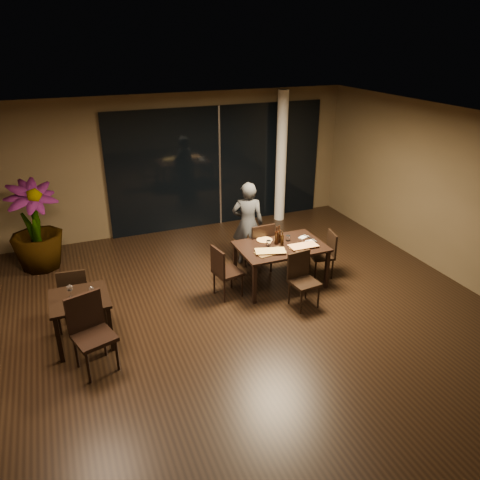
% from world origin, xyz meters
% --- Properties ---
extents(ground, '(8.00, 8.00, 0.00)m').
position_xyz_m(ground, '(0.00, 0.00, 0.00)').
color(ground, black).
rests_on(ground, ground).
extents(wall_back, '(8.00, 0.10, 3.00)m').
position_xyz_m(wall_back, '(0.00, 4.05, 1.50)').
color(wall_back, '#463A25').
rests_on(wall_back, ground).
extents(wall_front, '(8.00, 0.10, 3.00)m').
position_xyz_m(wall_front, '(0.00, -4.05, 1.50)').
color(wall_front, '#463A25').
rests_on(wall_front, ground).
extents(wall_right, '(0.10, 8.00, 3.00)m').
position_xyz_m(wall_right, '(4.05, 0.00, 1.50)').
color(wall_right, '#463A25').
rests_on(wall_right, ground).
extents(ceiling, '(8.00, 8.00, 0.04)m').
position_xyz_m(ceiling, '(0.00, 0.00, 3.02)').
color(ceiling, silver).
rests_on(ceiling, wall_back).
extents(window_panel, '(5.00, 0.06, 2.70)m').
position_xyz_m(window_panel, '(1.00, 3.96, 1.35)').
color(window_panel, black).
rests_on(window_panel, ground).
extents(column, '(0.24, 0.24, 3.00)m').
position_xyz_m(column, '(2.40, 3.65, 1.50)').
color(column, silver).
rests_on(column, ground).
extents(main_table, '(1.50, 1.00, 0.75)m').
position_xyz_m(main_table, '(1.00, 0.80, 0.68)').
color(main_table, black).
rests_on(main_table, ground).
extents(side_table, '(0.80, 0.80, 0.75)m').
position_xyz_m(side_table, '(-2.40, 0.30, 0.62)').
color(side_table, black).
rests_on(side_table, ground).
extents(chair_main_far, '(0.47, 0.47, 0.98)m').
position_xyz_m(chair_main_far, '(0.86, 1.35, 0.55)').
color(chair_main_far, black).
rests_on(chair_main_far, ground).
extents(chair_main_near, '(0.46, 0.46, 0.91)m').
position_xyz_m(chair_main_near, '(1.02, 0.06, 0.51)').
color(chair_main_near, black).
rests_on(chair_main_near, ground).
extents(chair_main_left, '(0.49, 0.49, 0.92)m').
position_xyz_m(chair_main_left, '(-0.08, 0.75, 0.51)').
color(chair_main_left, black).
rests_on(chair_main_left, ground).
extents(chair_main_right, '(0.46, 0.46, 0.85)m').
position_xyz_m(chair_main_right, '(1.91, 0.77, 0.48)').
color(chair_main_right, black).
rests_on(chair_main_right, ground).
extents(chair_side_far, '(0.47, 0.47, 0.91)m').
position_xyz_m(chair_side_far, '(-2.45, 0.95, 0.51)').
color(chair_side_far, black).
rests_on(chair_side_far, ground).
extents(chair_side_near, '(0.61, 0.61, 1.05)m').
position_xyz_m(chair_side_near, '(-2.33, -0.28, 0.59)').
color(chair_side_near, black).
rests_on(chair_side_near, ground).
extents(diner, '(0.65, 0.55, 1.63)m').
position_xyz_m(diner, '(0.79, 1.79, 0.82)').
color(diner, '#2A2B2E').
rests_on(diner, ground).
extents(potted_plant, '(1.19, 1.19, 1.70)m').
position_xyz_m(potted_plant, '(-2.95, 3.06, 0.85)').
color(potted_plant, '#1E4617').
rests_on(potted_plant, ground).
extents(pizza_board_left, '(0.54, 0.32, 0.01)m').
position_xyz_m(pizza_board_left, '(0.70, 0.61, 0.76)').
color(pizza_board_left, '#463016').
rests_on(pizza_board_left, main_table).
extents(pizza_board_right, '(0.55, 0.38, 0.01)m').
position_xyz_m(pizza_board_right, '(1.32, 0.59, 0.76)').
color(pizza_board_right, '#442A15').
rests_on(pizza_board_right, main_table).
extents(oblong_pizza_left, '(0.53, 0.36, 0.02)m').
position_xyz_m(oblong_pizza_left, '(0.70, 0.61, 0.77)').
color(oblong_pizza_left, '#681509').
rests_on(oblong_pizza_left, pizza_board_left).
extents(oblong_pizza_right, '(0.48, 0.23, 0.02)m').
position_xyz_m(oblong_pizza_right, '(1.32, 0.59, 0.77)').
color(oblong_pizza_right, '#6A0F09').
rests_on(oblong_pizza_right, pizza_board_right).
extents(round_pizza, '(0.27, 0.27, 0.01)m').
position_xyz_m(round_pizza, '(0.82, 1.09, 0.76)').
color(round_pizza, red).
rests_on(round_pizza, main_table).
extents(bottle_a, '(0.07, 0.07, 0.32)m').
position_xyz_m(bottle_a, '(0.95, 0.88, 0.91)').
color(bottle_a, black).
rests_on(bottle_a, main_table).
extents(bottle_b, '(0.05, 0.05, 0.25)m').
position_xyz_m(bottle_b, '(1.02, 0.80, 0.87)').
color(bottle_b, black).
rests_on(bottle_b, main_table).
extents(bottle_c, '(0.07, 0.07, 0.32)m').
position_xyz_m(bottle_c, '(1.02, 0.93, 0.91)').
color(bottle_c, black).
rests_on(bottle_c, main_table).
extents(tumbler_left, '(0.08, 0.08, 0.10)m').
position_xyz_m(tumbler_left, '(0.80, 0.87, 0.80)').
color(tumbler_left, white).
rests_on(tumbler_left, main_table).
extents(tumbler_right, '(0.08, 0.08, 0.10)m').
position_xyz_m(tumbler_right, '(1.21, 0.94, 0.80)').
color(tumbler_right, white).
rests_on(tumbler_right, main_table).
extents(napkin_near, '(0.19, 0.11, 0.01)m').
position_xyz_m(napkin_near, '(1.56, 0.75, 0.76)').
color(napkin_near, white).
rests_on(napkin_near, main_table).
extents(napkin_far, '(0.21, 0.16, 0.01)m').
position_xyz_m(napkin_far, '(1.53, 0.95, 0.76)').
color(napkin_far, silver).
rests_on(napkin_far, main_table).
extents(wine_glass_a, '(0.08, 0.08, 0.19)m').
position_xyz_m(wine_glass_a, '(-2.50, 0.34, 0.84)').
color(wine_glass_a, white).
rests_on(wine_glass_a, side_table).
extents(wine_glass_b, '(0.07, 0.07, 0.17)m').
position_xyz_m(wine_glass_b, '(-2.22, 0.23, 0.83)').
color(wine_glass_b, white).
rests_on(wine_glass_b, side_table).
extents(side_napkin, '(0.19, 0.13, 0.01)m').
position_xyz_m(side_napkin, '(-2.37, 0.11, 0.76)').
color(side_napkin, white).
rests_on(side_napkin, side_table).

